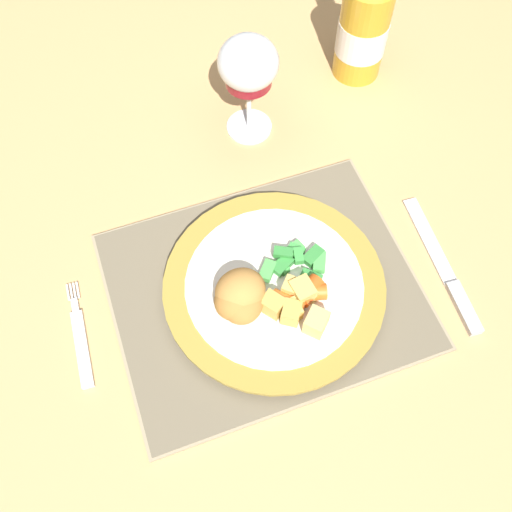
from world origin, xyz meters
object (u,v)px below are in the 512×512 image
Objects in this scene: bottle at (365,21)px; dining_table at (201,205)px; table_knife at (447,275)px; dinner_plate at (274,287)px; wine_glass at (248,67)px; fork at (81,341)px.

dining_table is at bearing -160.14° from bottle.
table_knife is 0.38m from bottle.
bottle reaches higher than dinner_plate.
wine_glass reaches higher than table_knife.
dinner_plate is 0.41m from bottle.
dinner_plate is 1.33× the size of table_knife.
bottle is at bearing 83.36° from table_knife.
bottle is at bearing 31.22° from fork.
wine_glass is at bearing -164.48° from bottle.
wine_glass is at bearing 27.83° from dining_table.
fork is 0.68× the size of table_knife.
dining_table is 0.29m from fork.
wine_glass is (0.10, 0.05, 0.19)m from dining_table.
dinner_plate is at bearing -128.95° from bottle.
fork is at bearing 175.67° from dinner_plate.
dinner_plate is 1.96× the size of fork.
fork is (-0.24, 0.02, -0.01)m from dinner_plate.
dinner_plate is at bearing 166.29° from table_knife.
table_knife is (0.25, -0.26, 0.08)m from dining_table.
table_knife is at bearing -13.71° from dinner_plate.
fork is at bearing -148.78° from bottle.
table_knife is 0.82× the size of bottle.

